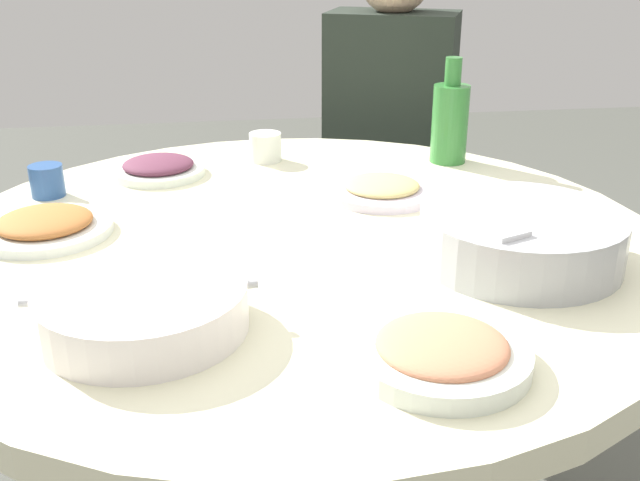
% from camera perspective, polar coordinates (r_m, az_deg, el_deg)
% --- Properties ---
extents(round_dining_table, '(1.25, 1.25, 0.76)m').
position_cam_1_polar(round_dining_table, '(1.31, -1.77, -4.05)').
color(round_dining_table, '#99999E').
rests_on(round_dining_table, ground).
extents(rice_bowl, '(0.31, 0.31, 0.09)m').
position_cam_1_polar(rice_bowl, '(1.18, 15.04, 0.30)').
color(rice_bowl, '#B2B5BA').
rests_on(rice_bowl, round_dining_table).
extents(soup_bowl, '(0.30, 0.27, 0.06)m').
position_cam_1_polar(soup_bowl, '(0.98, -13.34, -5.13)').
color(soup_bowl, white).
rests_on(soup_bowl, round_dining_table).
extents(dish_noodles, '(0.21, 0.21, 0.03)m').
position_cam_1_polar(dish_noodles, '(1.45, 4.73, 3.95)').
color(dish_noodles, silver).
rests_on(dish_noodles, round_dining_table).
extents(dish_tofu_braise, '(0.22, 0.22, 0.04)m').
position_cam_1_polar(dish_tofu_braise, '(1.34, -20.25, 1.09)').
color(dish_tofu_braise, white).
rests_on(dish_tofu_braise, round_dining_table).
extents(dish_eggplant, '(0.19, 0.19, 0.04)m').
position_cam_1_polar(dish_eggplant, '(1.60, -12.22, 5.45)').
color(dish_eggplant, white).
rests_on(dish_eggplant, round_dining_table).
extents(dish_shrimp, '(0.21, 0.21, 0.04)m').
position_cam_1_polar(dish_shrimp, '(0.90, 9.27, -8.36)').
color(dish_shrimp, white).
rests_on(dish_shrimp, round_dining_table).
extents(green_bottle, '(0.08, 0.08, 0.23)m').
position_cam_1_polar(green_bottle, '(1.66, 9.89, 9.00)').
color(green_bottle, '#368138').
rests_on(green_bottle, round_dining_table).
extents(tea_cup_near, '(0.07, 0.07, 0.06)m').
position_cam_1_polar(tea_cup_near, '(1.67, -4.19, 7.13)').
color(tea_cup_near, white).
rests_on(tea_cup_near, round_dining_table).
extents(tea_cup_far, '(0.06, 0.06, 0.06)m').
position_cam_1_polar(tea_cup_far, '(1.53, -20.11, 4.30)').
color(tea_cup_far, '#2B508D').
rests_on(tea_cup_far, round_dining_table).
extents(stool_for_diner_left, '(0.34, 0.34, 0.46)m').
position_cam_1_polar(stool_for_diner_left, '(2.29, 4.89, -3.57)').
color(stool_for_diner_left, brown).
rests_on(stool_for_diner_left, ground).
extents(diner_left, '(0.43, 0.44, 0.76)m').
position_cam_1_polar(diner_left, '(2.10, 5.39, 9.89)').
color(diner_left, '#2D333D').
rests_on(diner_left, stool_for_diner_left).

